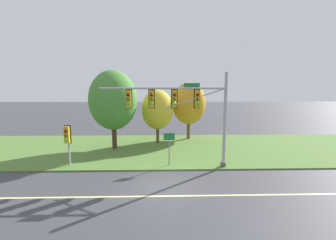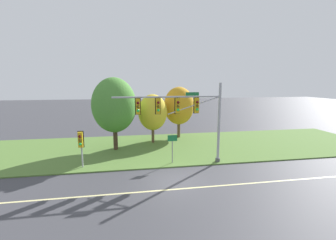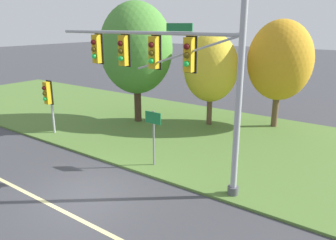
# 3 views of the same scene
# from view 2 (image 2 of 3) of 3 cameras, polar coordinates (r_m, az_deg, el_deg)

# --- Properties ---
(ground_plane) EXTENTS (160.00, 160.00, 0.00)m
(ground_plane) POSITION_cam_2_polar(r_m,az_deg,el_deg) (16.42, 1.51, -15.29)
(ground_plane) COLOR #3D3D42
(lane_stripe) EXTENTS (36.00, 0.16, 0.01)m
(lane_stripe) POSITION_cam_2_polar(r_m,az_deg,el_deg) (15.36, 2.40, -17.13)
(lane_stripe) COLOR beige
(lane_stripe) RESTS_ON ground
(grass_verge) EXTENTS (48.00, 11.50, 0.10)m
(grass_verge) POSITION_cam_2_polar(r_m,az_deg,el_deg) (24.05, -2.27, -6.97)
(grass_verge) COLOR #517533
(grass_verge) RESTS_ON ground
(traffic_signal_mast) EXTENTS (8.96, 0.49, 6.76)m
(traffic_signal_mast) POSITION_cam_2_polar(r_m,az_deg,el_deg) (18.34, 4.17, 2.19)
(traffic_signal_mast) COLOR #9EA0A5
(traffic_signal_mast) RESTS_ON grass_verge
(pedestrian_signal_near_kerb) EXTENTS (0.46, 0.55, 3.01)m
(pedestrian_signal_near_kerb) POSITION_cam_2_polar(r_m,az_deg,el_deg) (19.07, -21.29, -5.17)
(pedestrian_signal_near_kerb) COLOR #9EA0A5
(pedestrian_signal_near_kerb) RESTS_ON grass_verge
(route_sign_post) EXTENTS (0.82, 0.08, 2.47)m
(route_sign_post) POSITION_cam_2_polar(r_m,az_deg,el_deg) (19.06, 1.11, -6.12)
(route_sign_post) COLOR slate
(route_sign_post) RESTS_ON grass_verge
(tree_nearest_road) EXTENTS (4.38, 4.38, 7.29)m
(tree_nearest_road) POSITION_cam_2_polar(r_m,az_deg,el_deg) (22.99, -13.52, 3.66)
(tree_nearest_road) COLOR #423021
(tree_nearest_road) RESTS_ON grass_verge
(tree_left_of_mast) EXTENTS (3.23, 3.23, 5.49)m
(tree_left_of_mast) POSITION_cam_2_polar(r_m,az_deg,el_deg) (25.17, -3.91, 1.94)
(tree_left_of_mast) COLOR brown
(tree_left_of_mast) RESTS_ON grass_verge
(tree_behind_signpost) EXTENTS (3.68, 3.68, 6.25)m
(tree_behind_signpost) POSITION_cam_2_polar(r_m,az_deg,el_deg) (27.52, 2.79, 3.61)
(tree_behind_signpost) COLOR brown
(tree_behind_signpost) RESTS_ON grass_verge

